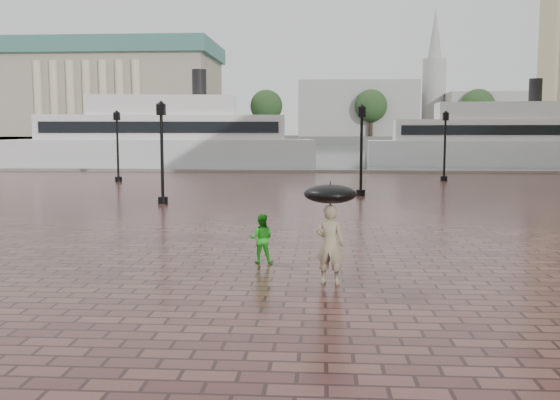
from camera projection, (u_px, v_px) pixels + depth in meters
name	position (u px, v px, depth m)	size (l,w,h in m)	color
ground	(283.00, 246.00, 17.43)	(300.00, 300.00, 0.00)	#391B1A
harbour_water	(316.00, 150.00, 108.67)	(240.00, 240.00, 0.00)	#445053
quay_edge	(309.00, 172.00, 49.16)	(80.00, 0.60, 0.30)	slate
far_shore	(319.00, 139.00, 176.00)	(300.00, 60.00, 2.00)	#4C4C47
museum	(108.00, 90.00, 163.03)	(57.00, 32.50, 26.00)	gray
distant_skyline	(504.00, 107.00, 161.91)	(102.50, 22.00, 33.00)	#989690
far_trees	(318.00, 106.00, 153.26)	(188.00, 8.00, 13.50)	#2D2119
street_lamps	(276.00, 147.00, 34.63)	(21.44, 14.44, 4.40)	black
adult_pedestrian	(330.00, 244.00, 13.00)	(0.61, 0.40, 1.68)	gray
child_pedestrian	(261.00, 239.00, 15.10)	(0.58, 0.46, 1.20)	green
ferry_near	(164.00, 139.00, 54.71)	(26.69, 9.35, 8.57)	silver
ferry_far	(501.00, 140.00, 58.02)	(24.74, 7.30, 8.02)	silver
umbrella	(330.00, 194.00, 12.89)	(1.10, 1.10, 1.14)	black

